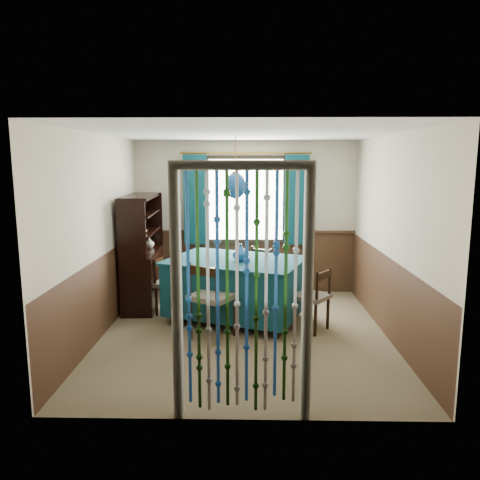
{
  "coord_description": "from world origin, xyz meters",
  "views": [
    {
      "loc": [
        0.06,
        -5.67,
        2.17
      ],
      "look_at": [
        -0.06,
        0.42,
        1.14
      ],
      "focal_mm": 35.0,
      "sensor_mm": 36.0,
      "label": 1
    }
  ],
  "objects_px": {
    "sideboard": "(142,267)",
    "pendant_lamp": "(235,186)",
    "vase_table": "(241,253)",
    "vase_sideboard": "(149,242)",
    "chair_left": "(168,283)",
    "chair_right": "(313,297)",
    "chair_near": "(211,298)",
    "chair_far": "(256,275)",
    "dining_table": "(236,285)",
    "bowl_shelf": "(140,232)"
  },
  "relations": [
    {
      "from": "sideboard",
      "to": "bowl_shelf",
      "type": "height_order",
      "value": "sideboard"
    },
    {
      "from": "chair_near",
      "to": "chair_left",
      "type": "relative_size",
      "value": 1.19
    },
    {
      "from": "chair_left",
      "to": "bowl_shelf",
      "type": "xyz_separation_m",
      "value": [
        -0.39,
        0.06,
        0.74
      ]
    },
    {
      "from": "dining_table",
      "to": "bowl_shelf",
      "type": "bearing_deg",
      "value": -174.25
    },
    {
      "from": "vase_table",
      "to": "bowl_shelf",
      "type": "height_order",
      "value": "bowl_shelf"
    },
    {
      "from": "chair_far",
      "to": "chair_left",
      "type": "height_order",
      "value": "chair_far"
    },
    {
      "from": "chair_left",
      "to": "vase_sideboard",
      "type": "xyz_separation_m",
      "value": [
        -0.39,
        0.64,
        0.49
      ]
    },
    {
      "from": "chair_far",
      "to": "chair_right",
      "type": "relative_size",
      "value": 1.04
    },
    {
      "from": "chair_near",
      "to": "chair_right",
      "type": "height_order",
      "value": "chair_near"
    },
    {
      "from": "chair_left",
      "to": "vase_sideboard",
      "type": "distance_m",
      "value": 0.89
    },
    {
      "from": "chair_right",
      "to": "vase_table",
      "type": "height_order",
      "value": "vase_table"
    },
    {
      "from": "chair_left",
      "to": "pendant_lamp",
      "type": "xyz_separation_m",
      "value": [
        0.98,
        -0.29,
        1.41
      ]
    },
    {
      "from": "chair_left",
      "to": "vase_table",
      "type": "bearing_deg",
      "value": 77.49
    },
    {
      "from": "chair_left",
      "to": "chair_far",
      "type": "bearing_deg",
      "value": 116.07
    },
    {
      "from": "chair_left",
      "to": "vase_table",
      "type": "relative_size",
      "value": 3.92
    },
    {
      "from": "sideboard",
      "to": "chair_near",
      "type": "bearing_deg",
      "value": -52.18
    },
    {
      "from": "dining_table",
      "to": "sideboard",
      "type": "distance_m",
      "value": 1.58
    },
    {
      "from": "chair_right",
      "to": "vase_table",
      "type": "relative_size",
      "value": 3.98
    },
    {
      "from": "vase_table",
      "to": "chair_far",
      "type": "bearing_deg",
      "value": 75.11
    },
    {
      "from": "chair_far",
      "to": "vase_table",
      "type": "xyz_separation_m",
      "value": [
        -0.22,
        -0.81,
        0.5
      ]
    },
    {
      "from": "chair_near",
      "to": "chair_right",
      "type": "relative_size",
      "value": 1.18
    },
    {
      "from": "vase_table",
      "to": "vase_sideboard",
      "type": "bearing_deg",
      "value": 144.69
    },
    {
      "from": "pendant_lamp",
      "to": "vase_sideboard",
      "type": "height_order",
      "value": "pendant_lamp"
    },
    {
      "from": "chair_far",
      "to": "pendant_lamp",
      "type": "relative_size",
      "value": 1.05
    },
    {
      "from": "vase_table",
      "to": "bowl_shelf",
      "type": "distance_m",
      "value": 1.52
    },
    {
      "from": "sideboard",
      "to": "pendant_lamp",
      "type": "relative_size",
      "value": 2.04
    },
    {
      "from": "chair_far",
      "to": "chair_left",
      "type": "relative_size",
      "value": 1.06
    },
    {
      "from": "chair_right",
      "to": "pendant_lamp",
      "type": "height_order",
      "value": "pendant_lamp"
    },
    {
      "from": "pendant_lamp",
      "to": "bowl_shelf",
      "type": "xyz_separation_m",
      "value": [
        -1.37,
        0.35,
        -0.68
      ]
    },
    {
      "from": "chair_far",
      "to": "vase_sideboard",
      "type": "relative_size",
      "value": 4.99
    },
    {
      "from": "chair_right",
      "to": "bowl_shelf",
      "type": "distance_m",
      "value": 2.6
    },
    {
      "from": "chair_near",
      "to": "pendant_lamp",
      "type": "relative_size",
      "value": 1.19
    },
    {
      "from": "bowl_shelf",
      "to": "sideboard",
      "type": "bearing_deg",
      "value": 100.97
    },
    {
      "from": "chair_near",
      "to": "bowl_shelf",
      "type": "height_order",
      "value": "bowl_shelf"
    },
    {
      "from": "chair_far",
      "to": "vase_table",
      "type": "height_order",
      "value": "vase_table"
    },
    {
      "from": "chair_near",
      "to": "dining_table",
      "type": "bearing_deg",
      "value": 98.02
    },
    {
      "from": "chair_far",
      "to": "sideboard",
      "type": "xyz_separation_m",
      "value": [
        -1.72,
        -0.06,
        0.12
      ]
    },
    {
      "from": "chair_far",
      "to": "sideboard",
      "type": "distance_m",
      "value": 1.72
    },
    {
      "from": "chair_left",
      "to": "vase_sideboard",
      "type": "height_order",
      "value": "vase_sideboard"
    },
    {
      "from": "chair_left",
      "to": "dining_table",
      "type": "bearing_deg",
      "value": 81.13
    },
    {
      "from": "chair_left",
      "to": "sideboard",
      "type": "height_order",
      "value": "sideboard"
    },
    {
      "from": "sideboard",
      "to": "chair_far",
      "type": "bearing_deg",
      "value": -0.74
    },
    {
      "from": "vase_table",
      "to": "bowl_shelf",
      "type": "bearing_deg",
      "value": 162.98
    },
    {
      "from": "chair_right",
      "to": "sideboard",
      "type": "height_order",
      "value": "sideboard"
    },
    {
      "from": "sideboard",
      "to": "vase_sideboard",
      "type": "height_order",
      "value": "sideboard"
    },
    {
      "from": "bowl_shelf",
      "to": "vase_table",
      "type": "bearing_deg",
      "value": -17.02
    },
    {
      "from": "bowl_shelf",
      "to": "vase_sideboard",
      "type": "relative_size",
      "value": 1.28
    },
    {
      "from": "vase_sideboard",
      "to": "dining_table",
      "type": "bearing_deg",
      "value": -34.06
    },
    {
      "from": "chair_left",
      "to": "vase_table",
      "type": "xyz_separation_m",
      "value": [
        1.06,
        -0.38,
        0.52
      ]
    },
    {
      "from": "pendant_lamp",
      "to": "vase_table",
      "type": "height_order",
      "value": "pendant_lamp"
    }
  ]
}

